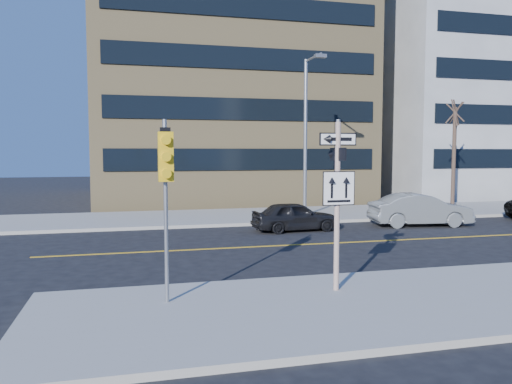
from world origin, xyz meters
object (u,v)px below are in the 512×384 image
object	(u,v)px
street_tree_west	(455,115)
parked_car_b	(420,210)
traffic_signal	(166,172)
parked_car_a	(295,216)
sign_pole	(337,195)
streetlight_a	(307,126)

from	to	relation	value
street_tree_west	parked_car_b	bearing A→B (deg)	-138.45
traffic_signal	parked_car_b	distance (m)	15.90
traffic_signal	parked_car_b	xyz separation A→B (m)	(12.31, 9.81, -2.27)
parked_car_a	traffic_signal	bearing A→B (deg)	144.20
traffic_signal	sign_pole	bearing A→B (deg)	2.11
street_tree_west	traffic_signal	bearing A→B (deg)	-140.61
street_tree_west	parked_car_a	bearing A→B (deg)	-159.08
traffic_signal	parked_car_b	bearing A→B (deg)	38.54
traffic_signal	parked_car_b	size ratio (longest dim) A/B	0.87
sign_pole	parked_car_a	world-z (taller)	sign_pole
parked_car_b	streetlight_a	distance (m)	6.90
parked_car_a	parked_car_b	xyz separation A→B (m)	(6.13, -0.02, 0.12)
parked_car_b	streetlight_a	bearing A→B (deg)	57.84
sign_pole	parked_car_b	distance (m)	12.85
streetlight_a	street_tree_west	distance (m)	9.05
sign_pole	traffic_signal	bearing A→B (deg)	-177.89
street_tree_west	sign_pole	bearing A→B (deg)	-133.26
sign_pole	parked_car_b	xyz separation A→B (m)	(8.31, 9.66, -1.68)
street_tree_west	streetlight_a	bearing A→B (deg)	-176.55
traffic_signal	streetlight_a	xyz separation A→B (m)	(8.00, 13.42, 1.73)
sign_pole	street_tree_west	world-z (taller)	street_tree_west
parked_car_b	parked_car_a	bearing A→B (deg)	97.59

